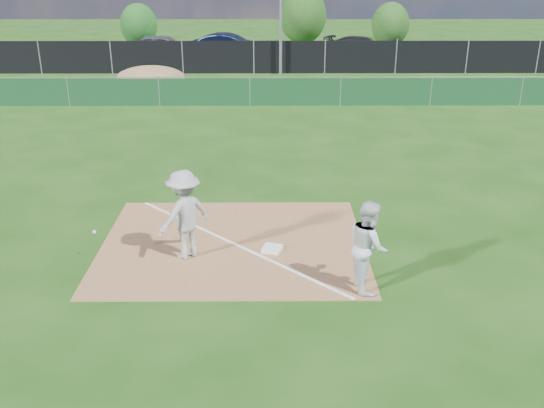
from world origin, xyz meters
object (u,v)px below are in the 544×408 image
(play_at_first, at_px, (184,215))
(car_right, at_px, (362,48))
(car_mid, at_px, (229,47))
(tree_mid, at_px, (303,16))
(car_left, at_px, (164,48))
(tree_left, at_px, (139,25))
(tree_right, at_px, (390,24))
(runner, at_px, (368,246))
(first_base, at_px, (272,249))

(play_at_first, bearing_deg, car_right, 74.19)
(car_mid, distance_m, tree_mid, 8.56)
(play_at_first, xyz_separation_m, car_left, (-4.79, 27.05, -0.19))
(car_left, distance_m, tree_left, 6.60)
(car_mid, xyz_separation_m, tree_mid, (5.02, 6.81, 1.28))
(tree_mid, xyz_separation_m, tree_right, (6.20, -1.33, -0.46))
(runner, bearing_deg, tree_right, -19.19)
(car_right, height_order, tree_right, tree_right)
(runner, bearing_deg, first_base, 40.98)
(car_left, relative_size, car_mid, 0.98)
(runner, distance_m, car_left, 29.66)
(car_left, bearing_deg, tree_right, -66.70)
(car_left, height_order, car_mid, car_left)
(runner, distance_m, tree_mid, 35.63)
(tree_right, bearing_deg, car_mid, -153.96)
(play_at_first, bearing_deg, car_left, 100.04)
(car_left, xyz_separation_m, car_right, (12.62, 0.63, -0.12))
(first_base, bearing_deg, runner, -41.05)
(car_left, height_order, tree_mid, tree_mid)
(play_at_first, distance_m, car_right, 28.77)
(first_base, bearing_deg, play_at_first, -171.97)
(tree_mid, bearing_deg, car_mid, -126.41)
(runner, bearing_deg, car_left, 8.75)
(tree_mid, bearing_deg, first_base, -94.14)
(runner, bearing_deg, car_mid, 0.76)
(runner, xyz_separation_m, tree_left, (-11.22, 34.38, 0.67))
(car_mid, bearing_deg, tree_mid, -29.54)
(first_base, distance_m, play_at_first, 2.13)
(play_at_first, distance_m, runner, 3.99)
(tree_right, bearing_deg, tree_mid, 167.88)
(car_mid, xyz_separation_m, tree_right, (11.22, 5.48, 0.82))
(runner, height_order, tree_mid, tree_mid)
(tree_right, bearing_deg, runner, -101.22)
(play_at_first, xyz_separation_m, tree_right, (10.54, 32.92, 0.62))
(car_right, bearing_deg, tree_left, 94.85)
(car_left, bearing_deg, car_right, -84.77)
(tree_right, bearing_deg, tree_left, 179.64)
(tree_left, xyz_separation_m, tree_right, (18.02, -0.11, 0.04))
(first_base, distance_m, car_left, 27.61)
(play_at_first, xyz_separation_m, tree_left, (-7.48, 33.03, 0.59))
(runner, xyz_separation_m, car_mid, (-4.42, 28.79, -0.11))
(car_right, height_order, tree_left, tree_left)
(play_at_first, relative_size, runner, 1.45)
(play_at_first, bearing_deg, runner, -19.88)
(car_left, bearing_deg, play_at_first, -167.60)
(car_mid, bearing_deg, tree_right, -57.10)
(play_at_first, height_order, car_mid, play_at_first)
(runner, height_order, car_right, runner)
(car_left, xyz_separation_m, tree_right, (15.33, 5.87, 0.81))
(runner, distance_m, tree_left, 36.18)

